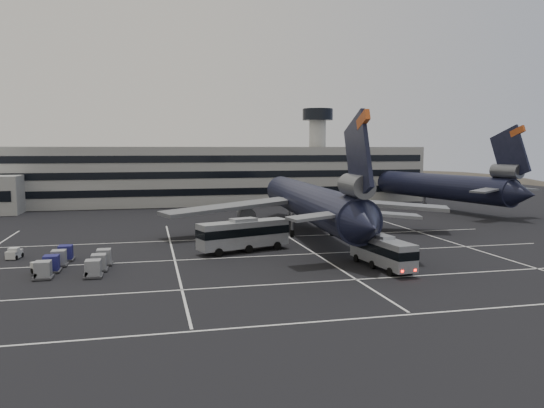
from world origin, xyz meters
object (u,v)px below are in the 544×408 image
(bus_far, at_px, (244,233))
(uld_cluster, at_px, (74,262))
(bus_near, at_px, (382,250))
(tug_a, at_px, (14,254))
(trijet_main, at_px, (310,202))

(bus_far, relative_size, uld_cluster, 1.07)
(bus_near, height_order, tug_a, bus_near)
(bus_far, height_order, tug_a, bus_far)
(bus_near, bearing_deg, tug_a, 154.37)
(bus_far, bearing_deg, trijet_main, -67.56)
(trijet_main, xyz_separation_m, uld_cluster, (-33.20, -17.40, -4.33))
(trijet_main, bearing_deg, uld_cluster, -149.09)
(trijet_main, relative_size, bus_near, 5.21)
(trijet_main, xyz_separation_m, bus_near, (0.99, -24.50, -3.15))
(bus_far, bearing_deg, tug_a, 67.43)
(trijet_main, distance_m, bus_far, 17.12)
(trijet_main, relative_size, tug_a, 23.07)
(bus_far, relative_size, tug_a, 5.14)
(tug_a, bearing_deg, trijet_main, 24.40)
(trijet_main, distance_m, tug_a, 42.55)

